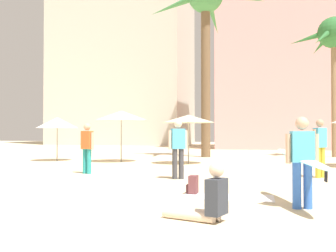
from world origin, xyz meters
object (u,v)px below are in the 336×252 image
(person_near_left, at_px, (206,201))
(person_mid_right, at_px, (320,145))
(person_far_right, at_px, (87,146))
(cafe_umbrella_2, at_px, (188,119))
(backpack, at_px, (193,185))
(palm_tree_left, at_px, (334,39))
(person_mid_center, at_px, (302,158))
(palm_tree_center, at_px, (206,12))
(person_far_left, at_px, (178,147))
(cafe_umbrella_3, at_px, (121,116))
(beach_towel, at_px, (228,197))
(cafe_umbrella_1, at_px, (57,123))

(person_near_left, distance_m, person_mid_right, 7.49)
(person_near_left, bearing_deg, person_far_right, -33.69)
(cafe_umbrella_2, xyz_separation_m, backpack, (2.06, -8.86, -1.85))
(person_mid_right, relative_size, person_far_right, 1.05)
(palm_tree_left, bearing_deg, person_mid_center, -99.05)
(person_far_right, bearing_deg, palm_tree_center, 8.04)
(palm_tree_center, relative_size, person_far_left, 5.97)
(person_mid_center, bearing_deg, person_near_left, 123.38)
(palm_tree_left, bearing_deg, backpack, -107.20)
(cafe_umbrella_3, distance_m, beach_towel, 11.61)
(backpack, bearing_deg, cafe_umbrella_3, -58.98)
(person_near_left, bearing_deg, person_mid_center, -116.77)
(palm_tree_left, bearing_deg, cafe_umbrella_2, -133.59)
(person_mid_right, bearing_deg, backpack, 100.04)
(palm_tree_left, distance_m, beach_towel, 18.47)
(cafe_umbrella_1, relative_size, person_far_left, 1.24)
(person_far_right, bearing_deg, cafe_umbrella_1, 58.61)
(cafe_umbrella_1, xyz_separation_m, cafe_umbrella_3, (3.43, 0.12, 0.33))
(cafe_umbrella_3, distance_m, person_far_left, 7.88)
(cafe_umbrella_1, bearing_deg, backpack, -45.62)
(person_mid_right, bearing_deg, person_mid_center, 126.77)
(palm_tree_center, distance_m, person_mid_right, 13.63)
(palm_tree_left, distance_m, cafe_umbrella_1, 16.52)
(cafe_umbrella_1, distance_m, person_near_left, 15.36)
(cafe_umbrella_3, bearing_deg, person_far_right, -79.55)
(person_mid_center, bearing_deg, backpack, 51.51)
(person_far_left, bearing_deg, cafe_umbrella_2, -20.81)
(cafe_umbrella_3, xyz_separation_m, backpack, (5.50, -9.25, -2.05))
(backpack, bearing_deg, palm_tree_center, -80.89)
(person_far_right, bearing_deg, person_mid_right, -64.23)
(person_near_left, bearing_deg, palm_tree_center, -63.52)
(cafe_umbrella_1, xyz_separation_m, person_near_left, (9.69, -11.81, -1.61))
(cafe_umbrella_2, height_order, backpack, cafe_umbrella_2)
(person_near_left, relative_size, person_far_right, 0.62)
(beach_towel, height_order, person_near_left, person_near_left)
(person_near_left, bearing_deg, palm_tree_left, -86.19)
(person_near_left, bearing_deg, person_far_left, -55.24)
(backpack, relative_size, person_near_left, 0.39)
(cafe_umbrella_3, distance_m, person_mid_right, 9.97)
(palm_tree_left, relative_size, person_mid_right, 4.55)
(person_mid_center, height_order, person_far_left, person_far_left)
(beach_towel, height_order, backpack, backpack)
(cafe_umbrella_3, distance_m, person_near_left, 13.62)
(cafe_umbrella_3, xyz_separation_m, person_far_left, (4.44, -6.39, -1.28))
(backpack, xyz_separation_m, person_mid_center, (2.29, -1.07, 0.71))
(cafe_umbrella_1, relative_size, cafe_umbrella_2, 0.92)
(palm_tree_left, relative_size, person_far_left, 4.65)
(person_mid_right, bearing_deg, beach_towel, 108.92)
(person_near_left, relative_size, person_far_left, 0.60)
(cafe_umbrella_3, height_order, beach_towel, cafe_umbrella_3)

